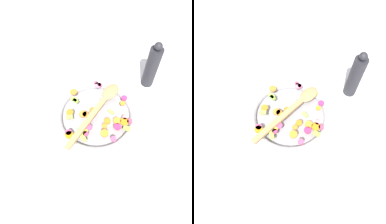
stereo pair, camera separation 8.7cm
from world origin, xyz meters
The scene contains 5 objects.
ground_plane centered at (0.00, 0.00, 0.00)m, with size 4.00×4.00×0.00m, color silver.
skillet centered at (0.00, 0.00, 0.02)m, with size 0.38×0.38×0.05m.
chopped_vegetables centered at (0.00, -0.01, 0.05)m, with size 0.30×0.29×0.01m.
wooden_spoon centered at (0.02, 0.00, 0.06)m, with size 0.35×0.11×0.01m.
pepper_mill centered at (0.26, -0.15, 0.11)m, with size 0.05×0.05×0.24m.
Camera 1 is at (-0.40, -0.16, 0.81)m, focal length 35.00 mm.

